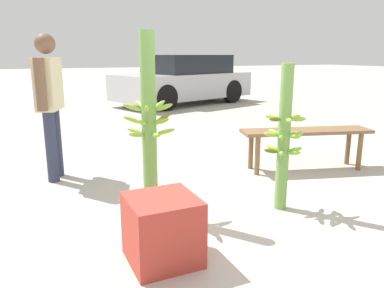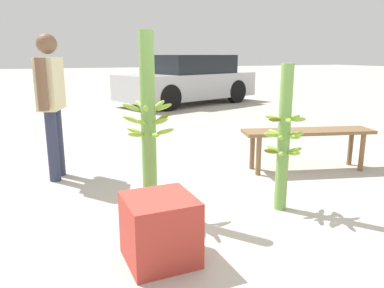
# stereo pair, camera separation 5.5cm
# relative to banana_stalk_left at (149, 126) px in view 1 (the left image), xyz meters

# --- Properties ---
(ground_plane) EXTENTS (80.00, 80.00, 0.00)m
(ground_plane) POSITION_rel_banana_stalk_left_xyz_m (0.53, -0.48, -0.81)
(ground_plane) COLOR #B2AA9E
(banana_stalk_left) EXTENTS (0.45, 0.45, 1.60)m
(banana_stalk_left) POSITION_rel_banana_stalk_left_xyz_m (0.00, 0.00, 0.00)
(banana_stalk_left) COLOR #6B9E47
(banana_stalk_left) RESTS_ON ground_plane
(banana_stalk_center) EXTENTS (0.38, 0.37, 1.33)m
(banana_stalk_center) POSITION_rel_banana_stalk_left_xyz_m (1.14, -0.37, -0.13)
(banana_stalk_center) COLOR #6B9E47
(banana_stalk_center) RESTS_ON ground_plane
(vendor_person) EXTENTS (0.34, 0.66, 1.62)m
(vendor_person) POSITION_rel_banana_stalk_left_xyz_m (-0.69, 1.41, 0.15)
(vendor_person) COLOR #2D334C
(vendor_person) RESTS_ON ground_plane
(market_bench) EXTENTS (1.64, 0.79, 0.51)m
(market_bench) POSITION_rel_banana_stalk_left_xyz_m (2.17, 0.51, -0.38)
(market_bench) COLOR brown
(market_bench) RESTS_ON ground_plane
(parked_car) EXTENTS (4.42, 2.86, 1.40)m
(parked_car) POSITION_rel_banana_stalk_left_xyz_m (3.37, 7.08, -0.13)
(parked_car) COLOR #B7B7BC
(parked_car) RESTS_ON ground_plane
(produce_crate) EXTENTS (0.46, 0.46, 0.46)m
(produce_crate) POSITION_rel_banana_stalk_left_xyz_m (-0.17, -0.78, -0.57)
(produce_crate) COLOR #B2382D
(produce_crate) RESTS_ON ground_plane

